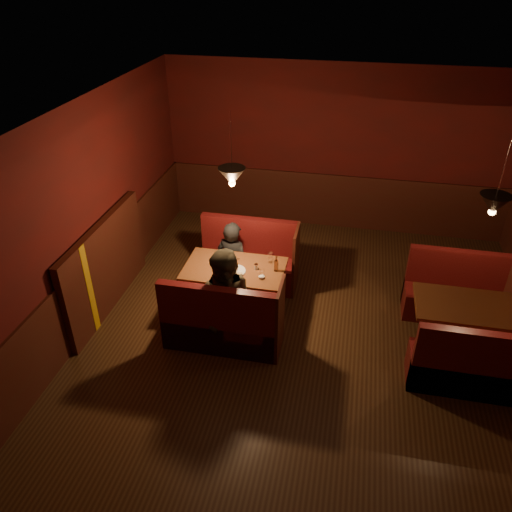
% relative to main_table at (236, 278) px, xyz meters
% --- Properties ---
extents(room, '(6.02, 7.02, 2.92)m').
position_rel_main_table_xyz_m(room, '(0.84, -0.57, 0.49)').
color(room, '#3A2010').
rests_on(room, ground).
extents(main_table, '(1.36, 0.82, 0.95)m').
position_rel_main_table_xyz_m(main_table, '(0.00, 0.00, 0.00)').
color(main_table, brown).
rests_on(main_table, ground).
extents(main_bench_far, '(1.49, 0.53, 1.02)m').
position_rel_main_table_xyz_m(main_bench_far, '(0.02, 0.77, -0.24)').
color(main_bench_far, '#4E0A07').
rests_on(main_bench_far, ground).
extents(main_bench_near, '(1.49, 0.53, 1.02)m').
position_rel_main_table_xyz_m(main_bench_near, '(0.02, -0.77, -0.24)').
color(main_bench_near, '#4E0A07').
rests_on(main_bench_near, ground).
extents(second_table, '(1.21, 0.78, 0.68)m').
position_rel_main_table_xyz_m(second_table, '(2.96, -0.17, -0.05)').
color(second_table, brown).
rests_on(second_table, ground).
extents(second_bench_far, '(1.34, 0.50, 0.96)m').
position_rel_main_table_xyz_m(second_bench_far, '(2.99, 0.55, -0.26)').
color(second_bench_far, '#4E0A07').
rests_on(second_bench_far, ground).
extents(second_bench_near, '(1.34, 0.50, 0.96)m').
position_rel_main_table_xyz_m(second_bench_near, '(2.99, -0.90, -0.26)').
color(second_bench_near, '#4E0A07').
rests_on(second_bench_near, ground).
extents(diner_a, '(0.60, 0.48, 1.44)m').
position_rel_main_table_xyz_m(diner_a, '(-0.19, 0.59, 0.16)').
color(diner_a, black).
rests_on(diner_a, ground).
extents(diner_b, '(0.86, 0.68, 1.72)m').
position_rel_main_table_xyz_m(diner_b, '(0.07, -0.67, 0.30)').
color(diner_b, '#2F291C').
rests_on(diner_b, ground).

